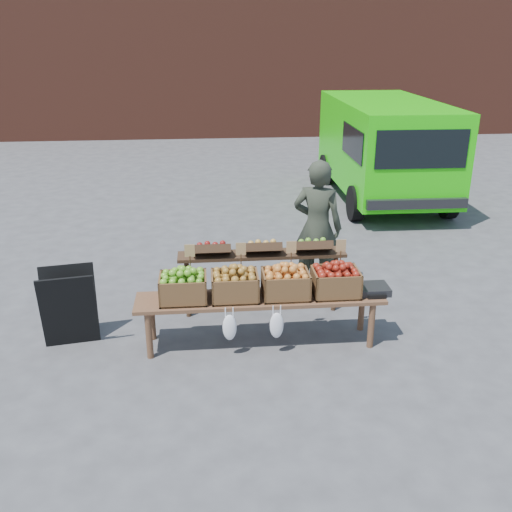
{
  "coord_description": "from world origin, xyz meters",
  "views": [
    {
      "loc": [
        0.37,
        -5.64,
        3.26
      ],
      "look_at": [
        0.94,
        0.42,
        0.85
      ],
      "focal_mm": 40.0,
      "sensor_mm": 36.0,
      "label": 1
    }
  ],
  "objects_px": {
    "display_bench": "(260,320)",
    "vendor": "(317,227)",
    "crate_golden_apples": "(183,288)",
    "delivery_van": "(384,151)",
    "crate_red_apples": "(286,284)",
    "chalkboard_sign": "(69,307)",
    "weighing_scale": "(373,289)",
    "crate_green_apples": "(336,282)",
    "crate_russet_pears": "(235,286)",
    "back_table": "(262,274)"
  },
  "relations": [
    {
      "from": "delivery_van",
      "to": "vendor",
      "type": "relative_size",
      "value": 2.5
    },
    {
      "from": "crate_russet_pears",
      "to": "crate_red_apples",
      "type": "relative_size",
      "value": 1.0
    },
    {
      "from": "vendor",
      "to": "crate_green_apples",
      "type": "bearing_deg",
      "value": 111.41
    },
    {
      "from": "chalkboard_sign",
      "to": "display_bench",
      "type": "xyz_separation_m",
      "value": [
        2.08,
        -0.19,
        -0.16
      ]
    },
    {
      "from": "back_table",
      "to": "crate_golden_apples",
      "type": "distance_m",
      "value": 1.18
    },
    {
      "from": "display_bench",
      "to": "crate_red_apples",
      "type": "height_order",
      "value": "crate_red_apples"
    },
    {
      "from": "chalkboard_sign",
      "to": "back_table",
      "type": "xyz_separation_m",
      "value": [
        2.18,
        0.53,
        0.08
      ]
    },
    {
      "from": "back_table",
      "to": "weighing_scale",
      "type": "xyz_separation_m",
      "value": [
        1.16,
        -0.72,
        0.09
      ]
    },
    {
      "from": "display_bench",
      "to": "chalkboard_sign",
      "type": "bearing_deg",
      "value": 174.7
    },
    {
      "from": "crate_russet_pears",
      "to": "weighing_scale",
      "type": "relative_size",
      "value": 1.47
    },
    {
      "from": "chalkboard_sign",
      "to": "crate_red_apples",
      "type": "xyz_separation_m",
      "value": [
        2.36,
        -0.19,
        0.27
      ]
    },
    {
      "from": "display_bench",
      "to": "crate_red_apples",
      "type": "bearing_deg",
      "value": 0.0
    },
    {
      "from": "crate_golden_apples",
      "to": "crate_red_apples",
      "type": "xyz_separation_m",
      "value": [
        1.1,
        0.0,
        0.0
      ]
    },
    {
      "from": "display_bench",
      "to": "weighing_scale",
      "type": "bearing_deg",
      "value": 0.0
    },
    {
      "from": "vendor",
      "to": "chalkboard_sign",
      "type": "bearing_deg",
      "value": 44.87
    },
    {
      "from": "chalkboard_sign",
      "to": "crate_russet_pears",
      "type": "distance_m",
      "value": 1.84
    },
    {
      "from": "crate_golden_apples",
      "to": "crate_green_apples",
      "type": "height_order",
      "value": "same"
    },
    {
      "from": "crate_golden_apples",
      "to": "vendor",
      "type": "bearing_deg",
      "value": 38.27
    },
    {
      "from": "vendor",
      "to": "crate_red_apples",
      "type": "distance_m",
      "value": 1.48
    },
    {
      "from": "vendor",
      "to": "display_bench",
      "type": "xyz_separation_m",
      "value": [
        -0.88,
        -1.34,
        -0.6
      ]
    },
    {
      "from": "display_bench",
      "to": "vendor",
      "type": "bearing_deg",
      "value": 56.84
    },
    {
      "from": "crate_red_apples",
      "to": "crate_green_apples",
      "type": "bearing_deg",
      "value": 0.0
    },
    {
      "from": "back_table",
      "to": "crate_red_apples",
      "type": "height_order",
      "value": "back_table"
    },
    {
      "from": "delivery_van",
      "to": "crate_russet_pears",
      "type": "xyz_separation_m",
      "value": [
        -3.35,
        -5.64,
        -0.28
      ]
    },
    {
      "from": "back_table",
      "to": "crate_russet_pears",
      "type": "distance_m",
      "value": 0.83
    },
    {
      "from": "vendor",
      "to": "back_table",
      "type": "bearing_deg",
      "value": 62.1
    },
    {
      "from": "delivery_van",
      "to": "crate_russet_pears",
      "type": "relative_size",
      "value": 8.87
    },
    {
      "from": "vendor",
      "to": "crate_russet_pears",
      "type": "bearing_deg",
      "value": 73.02
    },
    {
      "from": "display_bench",
      "to": "back_table",
      "type": "bearing_deg",
      "value": 82.66
    },
    {
      "from": "crate_golden_apples",
      "to": "crate_russet_pears",
      "type": "height_order",
      "value": "same"
    },
    {
      "from": "chalkboard_sign",
      "to": "back_table",
      "type": "height_order",
      "value": "back_table"
    },
    {
      "from": "crate_green_apples",
      "to": "back_table",
      "type": "bearing_deg",
      "value": 135.48
    },
    {
      "from": "crate_red_apples",
      "to": "vendor",
      "type": "bearing_deg",
      "value": 65.83
    },
    {
      "from": "crate_green_apples",
      "to": "weighing_scale",
      "type": "height_order",
      "value": "crate_green_apples"
    },
    {
      "from": "vendor",
      "to": "crate_russet_pears",
      "type": "relative_size",
      "value": 3.55
    },
    {
      "from": "vendor",
      "to": "crate_golden_apples",
      "type": "relative_size",
      "value": 3.55
    },
    {
      "from": "vendor",
      "to": "weighing_scale",
      "type": "relative_size",
      "value": 5.22
    },
    {
      "from": "crate_russet_pears",
      "to": "crate_green_apples",
      "type": "height_order",
      "value": "same"
    },
    {
      "from": "delivery_van",
      "to": "crate_green_apples",
      "type": "xyz_separation_m",
      "value": [
        -2.25,
        -5.64,
        -0.28
      ]
    },
    {
      "from": "display_bench",
      "to": "crate_russet_pears",
      "type": "height_order",
      "value": "crate_russet_pears"
    },
    {
      "from": "delivery_van",
      "to": "vendor",
      "type": "distance_m",
      "value": 4.83
    },
    {
      "from": "crate_red_apples",
      "to": "weighing_scale",
      "type": "height_order",
      "value": "crate_red_apples"
    },
    {
      "from": "delivery_van",
      "to": "crate_red_apples",
      "type": "xyz_separation_m",
      "value": [
        -2.8,
        -5.64,
        -0.28
      ]
    },
    {
      "from": "crate_russet_pears",
      "to": "vendor",
      "type": "bearing_deg",
      "value": 49.36
    },
    {
      "from": "chalkboard_sign",
      "to": "weighing_scale",
      "type": "distance_m",
      "value": 3.34
    },
    {
      "from": "chalkboard_sign",
      "to": "display_bench",
      "type": "distance_m",
      "value": 2.1
    },
    {
      "from": "chalkboard_sign",
      "to": "crate_russet_pears",
      "type": "height_order",
      "value": "chalkboard_sign"
    },
    {
      "from": "chalkboard_sign",
      "to": "crate_red_apples",
      "type": "height_order",
      "value": "chalkboard_sign"
    },
    {
      "from": "display_bench",
      "to": "weighing_scale",
      "type": "relative_size",
      "value": 7.94
    },
    {
      "from": "back_table",
      "to": "display_bench",
      "type": "height_order",
      "value": "back_table"
    }
  ]
}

